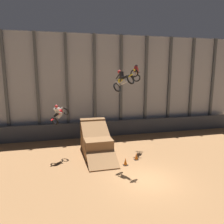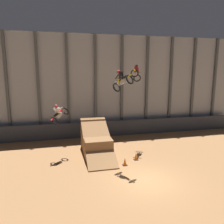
{
  "view_description": "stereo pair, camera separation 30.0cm",
  "coord_description": "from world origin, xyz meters",
  "views": [
    {
      "loc": [
        -5.58,
        -12.53,
        7.12
      ],
      "look_at": [
        -0.98,
        5.83,
        3.66
      ],
      "focal_mm": 35.0,
      "sensor_mm": 36.0,
      "label": 1
    },
    {
      "loc": [
        -5.29,
        -12.6,
        7.12
      ],
      "look_at": [
        -0.98,
        5.83,
        3.66
      ],
      "focal_mm": 35.0,
      "sensor_mm": 36.0,
      "label": 2
    }
  ],
  "objects": [
    {
      "name": "ground_plane",
      "position": [
        0.0,
        0.0,
        0.0
      ],
      "size": [
        60.0,
        60.0,
        0.0
      ],
      "primitive_type": "plane",
      "color": "#996B42"
    },
    {
      "name": "rider_bike_left_air",
      "position": [
        -5.52,
        5.5,
        3.76
      ],
      "size": [
        1.7,
        1.71,
        1.68
      ],
      "rotation": [
        0.44,
        0.0,
        -0.78
      ],
      "color": "black"
    },
    {
      "name": "rider_bike_right_air",
      "position": [
        1.48,
        6.66,
        7.02
      ],
      "size": [
        1.45,
        1.81,
        1.64
      ],
      "rotation": [
        -0.33,
        0.0,
        -0.51
      ],
      "color": "black"
    },
    {
      "name": "dirt_ramp",
      "position": [
        -2.43,
        6.0,
        0.97
      ],
      "size": [
        2.35,
        5.8,
        2.9
      ],
      "color": "olive",
      "rests_on": "ground_plane"
    },
    {
      "name": "arena_back_wall",
      "position": [
        0.0,
        11.71,
        5.6
      ],
      "size": [
        32.0,
        0.4,
        11.19
      ],
      "color": "#A3A8B2",
      "rests_on": "ground_plane"
    },
    {
      "name": "rider_bike_center_air",
      "position": [
        -0.93,
        2.8,
        6.52
      ],
      "size": [
        1.52,
        1.81,
        1.67
      ],
      "rotation": [
        -0.45,
        0.0,
        0.57
      ],
      "color": "black"
    },
    {
      "name": "traffic_cone_near_ramp",
      "position": [
        0.51,
        3.49,
        0.28
      ],
      "size": [
        0.36,
        0.36,
        0.58
      ],
      "color": "black",
      "rests_on": "ground_plane"
    },
    {
      "name": "lower_barrier",
      "position": [
        0.0,
        10.72,
        0.86
      ],
      "size": [
        31.36,
        0.2,
        1.72
      ],
      "color": "#383D47",
      "rests_on": "ground_plane"
    },
    {
      "name": "traffic_cone_arena_edge",
      "position": [
        -0.69,
        2.67,
        0.28
      ],
      "size": [
        0.36,
        0.36,
        0.58
      ],
      "color": "black",
      "rests_on": "ground_plane"
    }
  ]
}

